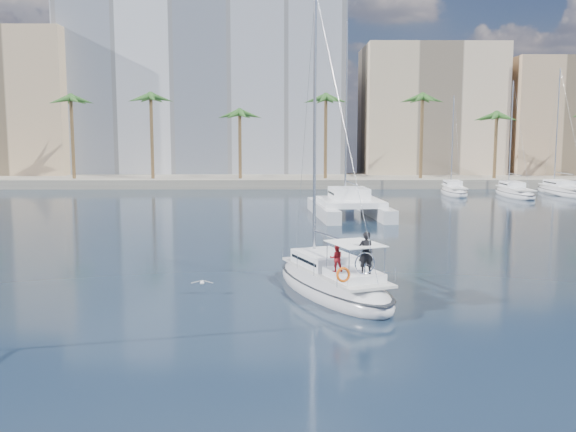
{
  "coord_description": "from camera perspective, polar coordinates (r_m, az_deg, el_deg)",
  "views": [
    {
      "loc": [
        -0.47,
        -28.31,
        7.41
      ],
      "look_at": [
        -0.14,
        1.5,
        3.47
      ],
      "focal_mm": 40.0,
      "sensor_mm": 36.0,
      "label": 1
    }
  ],
  "objects": [
    {
      "name": "ground",
      "position": [
        29.27,
        0.31,
        -7.14
      ],
      "size": [
        160.0,
        160.0,
        0.0
      ],
      "primitive_type": "plane",
      "color": "black",
      "rests_on": "ground"
    },
    {
      "name": "quay",
      "position": [
        89.57,
        -0.33,
        3.17
      ],
      "size": [
        120.0,
        14.0,
        1.2
      ],
      "primitive_type": "cube",
      "color": "gray",
      "rests_on": "ground"
    },
    {
      "name": "building_modern",
      "position": [
        102.18,
        -7.24,
        11.17
      ],
      "size": [
        42.0,
        16.0,
        28.0
      ],
      "primitive_type": "cube",
      "color": "silver",
      "rests_on": "ground"
    },
    {
      "name": "building_tan_left",
      "position": [
        105.86,
        -24.03,
        8.83
      ],
      "size": [
        22.0,
        14.0,
        22.0
      ],
      "primitive_type": "cube",
      "color": "tan",
      "rests_on": "ground"
    },
    {
      "name": "building_beige",
      "position": [
        100.88,
        12.39,
        8.83
      ],
      "size": [
        20.0,
        14.0,
        20.0
      ],
      "primitive_type": "cube",
      "color": "beige",
      "rests_on": "ground"
    },
    {
      "name": "building_tan_right",
      "position": [
        105.27,
        23.39,
        7.78
      ],
      "size": [
        18.0,
        12.0,
        18.0
      ],
      "primitive_type": "cube",
      "color": "tan",
      "rests_on": "ground"
    },
    {
      "name": "palm_left",
      "position": [
        91.71,
        -22.35,
        8.77
      ],
      "size": [
        3.6,
        3.6,
        12.3
      ],
      "color": "brown",
      "rests_on": "ground"
    },
    {
      "name": "palm_centre",
      "position": [
        85.36,
        -0.32,
        9.46
      ],
      "size": [
        3.6,
        3.6,
        12.3
      ],
      "color": "brown",
      "rests_on": "ground"
    },
    {
      "name": "palm_right",
      "position": [
        92.05,
        21.63,
        8.79
      ],
      "size": [
        3.6,
        3.6,
        12.3
      ],
      "color": "brown",
      "rests_on": "ground"
    },
    {
      "name": "main_sloop",
      "position": [
        29.76,
        3.99,
        -5.94
      ],
      "size": [
        6.54,
        10.31,
        14.63
      ],
      "rotation": [
        0.0,
        0.0,
        0.38
      ],
      "color": "silver",
      "rests_on": "ground"
    },
    {
      "name": "catamaran",
      "position": [
        56.6,
        5.45,
        1.13
      ],
      "size": [
        6.85,
        12.09,
        16.98
      ],
      "rotation": [
        0.0,
        0.0,
        0.09
      ],
      "color": "silver",
      "rests_on": "ground"
    },
    {
      "name": "seagull",
      "position": [
        29.64,
        -7.63,
        -5.87
      ],
      "size": [
        1.02,
        0.44,
        0.19
      ],
      "color": "silver",
      "rests_on": "ground"
    },
    {
      "name": "moored_yacht_a",
      "position": [
        78.39,
        14.52,
        1.86
      ],
      "size": [
        3.37,
        9.52,
        11.9
      ],
      "primitive_type": null,
      "rotation": [
        0.0,
        0.0,
        -0.07
      ],
      "color": "silver",
      "rests_on": "ground"
    },
    {
      "name": "moored_yacht_b",
      "position": [
        78.46,
        19.49,
        1.68
      ],
      "size": [
        3.32,
        10.83,
        13.72
      ],
      "primitive_type": null,
      "rotation": [
        0.0,
        0.0,
        -0.02
      ],
      "color": "silver",
      "rests_on": "ground"
    },
    {
      "name": "moored_yacht_c",
      "position": [
        82.74,
        23.25,
        1.78
      ],
      "size": [
        3.98,
        12.33,
        15.54
      ],
      "primitive_type": null,
      "rotation": [
        0.0,
        0.0,
        0.03
      ],
      "color": "silver",
      "rests_on": "ground"
    }
  ]
}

